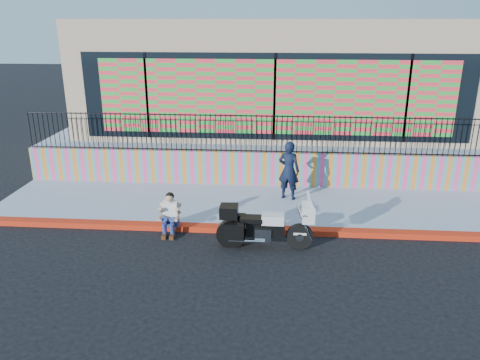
# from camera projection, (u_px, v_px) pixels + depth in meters

# --- Properties ---
(ground) EXTENTS (90.00, 90.00, 0.00)m
(ground) POSITION_uv_depth(u_px,v_px,m) (271.00, 233.00, 12.15)
(ground) COLOR black
(ground) RESTS_ON ground
(red_curb) EXTENTS (16.00, 0.30, 0.15)m
(red_curb) POSITION_uv_depth(u_px,v_px,m) (271.00, 230.00, 12.13)
(red_curb) COLOR red
(red_curb) RESTS_ON ground
(sidewalk) EXTENTS (16.00, 3.00, 0.15)m
(sidewalk) POSITION_uv_depth(u_px,v_px,m) (272.00, 206.00, 13.68)
(sidewalk) COLOR #97A1B5
(sidewalk) RESTS_ON ground
(mural_wall) EXTENTS (16.00, 0.20, 1.10)m
(mural_wall) POSITION_uv_depth(u_px,v_px,m) (273.00, 169.00, 14.98)
(mural_wall) COLOR #FF4381
(mural_wall) RESTS_ON sidewalk
(metal_fence) EXTENTS (15.80, 0.04, 1.20)m
(metal_fence) POSITION_uv_depth(u_px,v_px,m) (274.00, 134.00, 14.60)
(metal_fence) COLOR black
(metal_fence) RESTS_ON mural_wall
(elevated_platform) EXTENTS (16.00, 10.00, 1.25)m
(elevated_platform) POSITION_uv_depth(u_px,v_px,m) (274.00, 134.00, 19.81)
(elevated_platform) COLOR #97A1B5
(elevated_platform) RESTS_ON ground
(storefront_building) EXTENTS (14.00, 8.06, 4.00)m
(storefront_building) POSITION_uv_depth(u_px,v_px,m) (276.00, 71.00, 18.74)
(storefront_building) COLOR tan
(storefront_building) RESTS_ON elevated_platform
(police_motorcycle) EXTENTS (2.30, 0.76, 1.43)m
(police_motorcycle) POSITION_uv_depth(u_px,v_px,m) (264.00, 225.00, 11.18)
(police_motorcycle) COLOR black
(police_motorcycle) RESTS_ON ground
(police_officer) EXTENTS (0.75, 0.61, 1.76)m
(police_officer) POSITION_uv_depth(u_px,v_px,m) (289.00, 170.00, 13.77)
(police_officer) COLOR black
(police_officer) RESTS_ON sidewalk
(seated_man) EXTENTS (0.54, 0.71, 1.06)m
(seated_man) POSITION_uv_depth(u_px,v_px,m) (170.00, 218.00, 11.95)
(seated_man) COLOR navy
(seated_man) RESTS_ON ground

